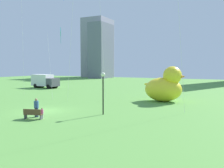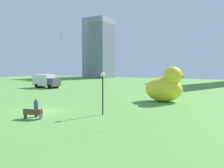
% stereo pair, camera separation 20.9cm
% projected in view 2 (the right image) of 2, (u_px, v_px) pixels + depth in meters
% --- Properties ---
extents(ground_plane, '(140.00, 140.00, 0.00)m').
position_uv_depth(ground_plane, '(43.00, 111.00, 23.69)').
color(ground_plane, '#599641').
extents(park_bench, '(1.70, 0.88, 0.90)m').
position_uv_depth(park_bench, '(33.00, 114.00, 20.04)').
color(park_bench, brown).
rests_on(park_bench, ground).
extents(person_adult, '(0.42, 0.42, 1.70)m').
position_uv_depth(person_adult, '(36.00, 107.00, 20.92)').
color(person_adult, '#38476B').
rests_on(person_adult, ground).
extents(person_child, '(0.23, 0.23, 0.94)m').
position_uv_depth(person_child, '(42.00, 113.00, 20.27)').
color(person_child, silver).
rests_on(person_child, ground).
extents(giant_inflatable_duck, '(5.54, 3.56, 4.59)m').
position_uv_depth(giant_inflatable_duck, '(165.00, 87.00, 29.88)').
color(giant_inflatable_duck, yellow).
rests_on(giant_inflatable_duck, ground).
extents(lamppost, '(0.41, 0.41, 4.02)m').
position_uv_depth(lamppost, '(103.00, 84.00, 21.75)').
color(lamppost, black).
rests_on(lamppost, ground).
extents(box_truck, '(6.39, 2.74, 2.85)m').
position_uv_depth(box_truck, '(46.00, 81.00, 49.04)').
color(box_truck, white).
rests_on(box_truck, ground).
extents(city_skyline, '(74.58, 18.65, 28.46)m').
position_uv_depth(city_skyline, '(164.00, 44.00, 81.61)').
color(city_skyline, gray).
rests_on(city_skyline, ground).
extents(kite_teal, '(2.74, 2.83, 10.26)m').
position_uv_depth(kite_teal, '(60.00, 35.00, 33.82)').
color(kite_teal, silver).
rests_on(kite_teal, ground).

